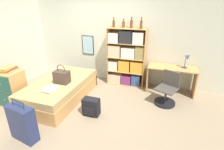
{
  "coord_description": "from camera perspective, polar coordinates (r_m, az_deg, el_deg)",
  "views": [
    {
      "loc": [
        1.82,
        -3.31,
        2.3
      ],
      "look_at": [
        0.63,
        0.21,
        0.75
      ],
      "focal_mm": 28.0,
      "sensor_mm": 36.0,
      "label": 1
    }
  ],
  "objects": [
    {
      "name": "bed",
      "position": [
        4.65,
        -16.4,
        -4.61
      ],
      "size": [
        1.13,
        2.06,
        0.49
      ],
      "color": "tan",
      "rests_on": "ground_plane"
    },
    {
      "name": "bottle_brown",
      "position": [
        4.94,
        3.78,
        16.18
      ],
      "size": [
        0.08,
        0.08,
        0.23
      ],
      "color": "brown",
      "rests_on": "bookcase"
    },
    {
      "name": "bottle_green",
      "position": [
        4.97,
        0.57,
        16.43
      ],
      "size": [
        0.07,
        0.07,
        0.26
      ],
      "color": "brown",
      "rests_on": "bookcase"
    },
    {
      "name": "bottle_blue",
      "position": [
        4.75,
        9.5,
        15.98
      ],
      "size": [
        0.07,
        0.07,
        0.29
      ],
      "color": "brown",
      "rests_on": "bookcase"
    },
    {
      "name": "handbag",
      "position": [
        4.36,
        -16.07,
        -0.57
      ],
      "size": [
        0.35,
        0.24,
        0.47
      ],
      "color": "#47382D",
      "rests_on": "bed"
    },
    {
      "name": "desk",
      "position": [
        4.94,
        18.82,
        0.16
      ],
      "size": [
        1.25,
        0.55,
        0.72
      ],
      "color": "tan",
      "rests_on": "ground_plane"
    },
    {
      "name": "magazine_pile_on_dresser",
      "position": [
        4.68,
        -30.88,
        1.73
      ],
      "size": [
        0.34,
        0.38,
        0.1
      ],
      "color": "gold",
      "rests_on": "dresser"
    },
    {
      "name": "backpack",
      "position": [
        3.89,
        -6.83,
        -10.32
      ],
      "size": [
        0.36,
        0.23,
        0.39
      ],
      "color": "black",
      "rests_on": "ground_plane"
    },
    {
      "name": "wall_left",
      "position": [
        5.4,
        -32.55,
        8.48
      ],
      "size": [
        0.06,
        10.0,
        2.6
      ],
      "color": "beige",
      "rests_on": "ground_plane"
    },
    {
      "name": "suitcase",
      "position": [
        3.55,
        -27.19,
        -13.84
      ],
      "size": [
        0.56,
        0.3,
        0.8
      ],
      "color": "navy",
      "rests_on": "ground_plane"
    },
    {
      "name": "ground_plane",
      "position": [
        4.43,
        -8.76,
        -8.96
      ],
      "size": [
        14.0,
        14.0,
        0.0
      ],
      "primitive_type": "plane",
      "color": "gray"
    },
    {
      "name": "dresser",
      "position": [
        4.81,
        -30.07,
        -3.64
      ],
      "size": [
        0.56,
        0.48,
        0.84
      ],
      "color": "tan",
      "rests_on": "ground_plane"
    },
    {
      "name": "bookcase",
      "position": [
        5.06,
        4.68,
        5.46
      ],
      "size": [
        1.08,
        0.35,
        1.66
      ],
      "color": "tan",
      "rests_on": "ground_plane"
    },
    {
      "name": "bottle_clear",
      "position": [
        4.85,
        6.36,
        16.25
      ],
      "size": [
        0.08,
        0.08,
        0.28
      ],
      "color": "brown",
      "rests_on": "bookcase"
    },
    {
      "name": "waste_bin",
      "position": [
        5.04,
        16.95,
        -3.82
      ],
      "size": [
        0.24,
        0.24,
        0.27
      ],
      "color": "slate",
      "rests_on": "ground_plane"
    },
    {
      "name": "book_stack_on_bed",
      "position": [
        4.14,
        -19.54,
        -4.3
      ],
      "size": [
        0.31,
        0.39,
        0.05
      ],
      "color": "silver",
      "rests_on": "bed"
    },
    {
      "name": "desk_chair",
      "position": [
        4.45,
        17.35,
        -6.01
      ],
      "size": [
        0.59,
        0.59,
        0.8
      ],
      "color": "black",
      "rests_on": "ground_plane"
    },
    {
      "name": "desk_lamp",
      "position": [
        4.86,
        23.37,
        4.98
      ],
      "size": [
        0.2,
        0.15,
        0.39
      ],
      "color": "navy",
      "rests_on": "desk"
    },
    {
      "name": "wall_back",
      "position": [
        5.35,
        -1.69,
        11.87
      ],
      "size": [
        10.0,
        0.09,
        2.6
      ],
      "color": "beige",
      "rests_on": "ground_plane"
    }
  ]
}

